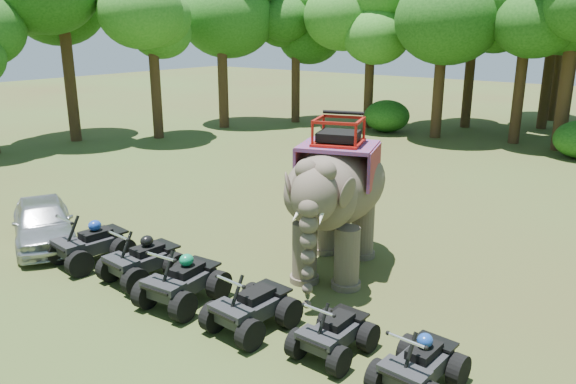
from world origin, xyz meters
name	(u,v)px	position (x,y,z in m)	size (l,w,h in m)	color
ground	(258,278)	(0.00, 0.00, 0.00)	(110.00, 110.00, 0.00)	#47381E
elephant	(336,195)	(1.15, 1.63, 1.94)	(2.03, 4.61, 3.87)	#4C4337
parked_car	(43,222)	(-6.22, -1.88, 0.65)	(1.53, 3.80, 1.30)	#BABEC2
atv_0	(90,238)	(-4.02, -1.87, 0.69)	(1.35, 1.85, 1.37)	black
atv_1	(142,254)	(-2.16, -1.70, 0.66)	(1.31, 1.79, 1.33)	black
atv_2	(182,275)	(-0.50, -1.95, 0.68)	(1.33, 1.82, 1.35)	black
atv_3	(252,300)	(1.42, -1.87, 0.64)	(1.26, 1.73, 1.28)	black
atv_4	(334,326)	(3.21, -1.64, 0.57)	(1.12, 1.54, 1.14)	black
atv_5	(420,357)	(4.92, -1.65, 0.59)	(1.16, 1.59, 1.18)	black
tree_0	(523,61)	(0.00, 20.74, 4.21)	(5.89, 5.89, 8.42)	#195114
tree_23	(67,52)	(-18.82, 7.23, 4.62)	(6.47, 6.47, 9.24)	#195114
tree_24	(154,62)	(-15.94, 10.45, 4.07)	(5.70, 5.70, 8.15)	#195114
tree_25	(222,46)	(-15.41, 15.09, 4.80)	(6.71, 6.71, 9.59)	#195114
tree_26	(296,60)	(-13.15, 19.30, 3.90)	(5.46, 5.46, 7.80)	#195114
tree_27	(370,59)	(-8.43, 20.22, 4.02)	(5.63, 5.63, 8.04)	#195114
tree_28	(441,49)	(-3.91, 19.75, 4.71)	(6.59, 6.59, 9.41)	#195114
tree_32	(471,51)	(-3.80, 23.99, 4.46)	(6.25, 6.25, 8.93)	#195114
tree_35	(575,35)	(1.02, 27.09, 5.43)	(7.60, 7.60, 10.85)	#195114
tree_36	(551,52)	(0.02, 26.27, 4.45)	(6.24, 6.24, 8.91)	#195114
tree_37	(559,53)	(-0.30, 29.86, 4.27)	(5.97, 5.97, 8.53)	#195114
tree_38	(569,54)	(2.22, 20.27, 4.60)	(6.44, 6.44, 9.20)	#195114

